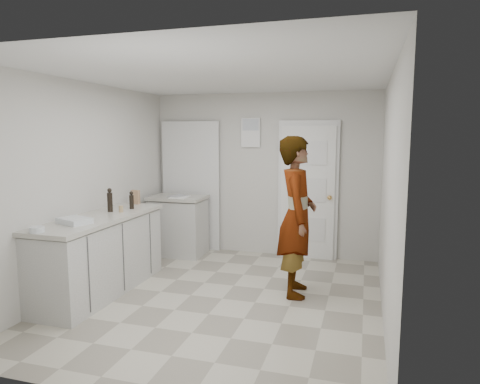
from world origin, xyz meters
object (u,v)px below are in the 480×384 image
(person, at_px, (297,217))
(baking_dish, at_px, (74,221))
(oil_cruet_a, at_px, (132,200))
(egg_bowl, at_px, (37,230))
(spice_jar, at_px, (121,209))
(cake_mix_box, at_px, (135,197))
(oil_cruet_b, at_px, (110,201))

(person, xyz_separation_m, baking_dish, (-2.23, -1.05, 0.02))
(person, height_order, oil_cruet_a, person)
(baking_dish, height_order, egg_bowl, baking_dish)
(baking_dish, relative_size, egg_bowl, 2.84)
(spice_jar, bearing_deg, cake_mix_box, 104.08)
(spice_jar, relative_size, oil_cruet_a, 0.34)
(cake_mix_box, xyz_separation_m, oil_cruet_a, (0.15, -0.36, 0.01))
(baking_dish, xyz_separation_m, egg_bowl, (-0.08, -0.46, -0.00))
(cake_mix_box, bearing_deg, person, -3.66)
(person, relative_size, cake_mix_box, 9.73)
(oil_cruet_a, bearing_deg, person, 1.92)
(person, relative_size, egg_bowl, 13.13)
(person, bearing_deg, oil_cruet_b, 90.04)
(person, height_order, baking_dish, person)
(spice_jar, bearing_deg, oil_cruet_b, -171.04)
(spice_jar, xyz_separation_m, oil_cruet_a, (0.00, 0.25, 0.07))
(spice_jar, distance_m, baking_dish, 0.74)
(cake_mix_box, relative_size, spice_jar, 2.42)
(spice_jar, distance_m, oil_cruet_a, 0.26)
(person, distance_m, cake_mix_box, 2.29)
(person, xyz_separation_m, cake_mix_box, (-2.27, 0.29, 0.09))
(cake_mix_box, bearing_deg, oil_cruet_b, -85.16)
(oil_cruet_a, xyz_separation_m, egg_bowl, (-0.19, -1.44, -0.08))
(person, height_order, cake_mix_box, person)
(spice_jar, xyz_separation_m, egg_bowl, (-0.19, -1.19, -0.01))
(spice_jar, height_order, egg_bowl, spice_jar)
(spice_jar, height_order, oil_cruet_b, oil_cruet_b)
(oil_cruet_a, bearing_deg, egg_bowl, -97.58)
(oil_cruet_a, relative_size, oil_cruet_b, 0.77)
(person, relative_size, oil_cruet_b, 6.27)
(egg_bowl, bearing_deg, oil_cruet_a, 82.42)
(person, xyz_separation_m, spice_jar, (-2.12, -0.32, 0.04))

